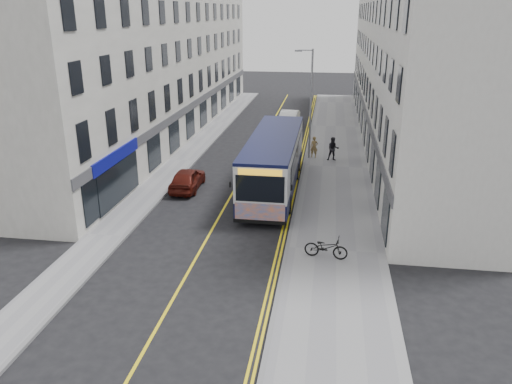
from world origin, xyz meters
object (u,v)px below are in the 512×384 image
(streetlamp, at_px, (310,101))
(car_white, at_px, (289,119))
(pedestrian_far, at_px, (333,149))
(city_bus, at_px, (274,161))
(pedestrian_near, at_px, (314,147))
(car_maroon, at_px, (187,179))
(bicycle, at_px, (326,247))

(streetlamp, height_order, car_white, streetlamp)
(pedestrian_far, distance_m, car_white, 11.88)
(city_bus, relative_size, car_white, 2.58)
(streetlamp, relative_size, car_white, 1.72)
(car_white, bearing_deg, pedestrian_near, -71.27)
(city_bus, distance_m, car_maroon, 5.49)
(streetlamp, distance_m, car_white, 11.47)
(streetlamp, xyz_separation_m, car_maroon, (-7.08, -7.81, -3.70))
(car_white, bearing_deg, streetlamp, -73.76)
(pedestrian_far, bearing_deg, city_bus, -124.42)
(city_bus, xyz_separation_m, car_white, (-0.62, 17.91, -1.14))
(car_maroon, bearing_deg, car_white, -105.40)
(pedestrian_near, bearing_deg, car_maroon, -125.95)
(pedestrian_near, height_order, car_maroon, pedestrian_near)
(bicycle, relative_size, car_white, 0.42)
(pedestrian_near, bearing_deg, bicycle, -78.52)
(bicycle, height_order, pedestrian_far, pedestrian_far)
(bicycle, xyz_separation_m, pedestrian_far, (0.23, 15.56, 0.36))
(streetlamp, bearing_deg, pedestrian_far, -14.29)
(streetlamp, distance_m, pedestrian_far, 3.89)
(city_bus, height_order, car_maroon, city_bus)
(streetlamp, bearing_deg, bicycle, -84.25)
(pedestrian_near, xyz_separation_m, pedestrian_far, (1.41, -0.64, 0.08))
(city_bus, bearing_deg, bicycle, -68.97)
(bicycle, xyz_separation_m, car_maroon, (-8.69, 8.23, 0.05))
(streetlamp, bearing_deg, city_bus, -103.52)
(pedestrian_near, bearing_deg, streetlamp, -151.38)
(city_bus, height_order, car_white, city_bus)
(car_white, bearing_deg, bicycle, -77.83)
(pedestrian_far, height_order, car_maroon, pedestrian_far)
(bicycle, relative_size, car_maroon, 0.48)
(pedestrian_far, xyz_separation_m, car_maroon, (-8.93, -7.34, -0.31))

